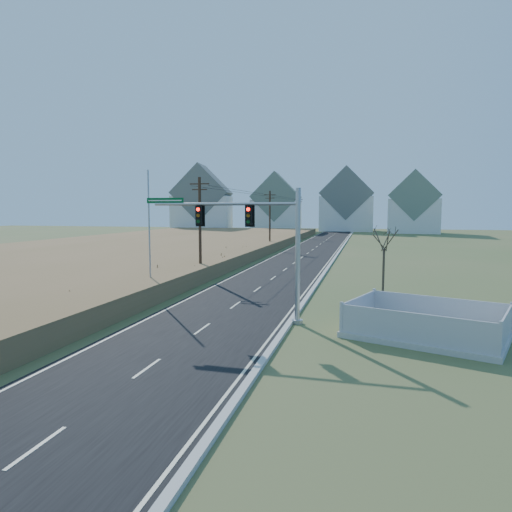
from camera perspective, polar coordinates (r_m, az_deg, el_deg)
The scene contains 16 objects.
ground at distance 25.52m, azimuth -5.15°, elevation -8.06°, with size 260.00×260.00×0.00m, color #445A2C.
road at distance 74.13m, azimuth 7.46°, elevation 1.03°, with size 8.00×180.00×0.06m, color black.
curb at distance 73.79m, azimuth 10.67°, elevation 1.00°, with size 0.30×180.00×0.18m, color #B2AFA8.
reed_marsh at distance 71.29m, azimuth -13.03°, elevation 1.24°, with size 38.00×110.00×1.30m, color olive.
utility_pole_near at distance 41.13m, azimuth -7.02°, elevation 3.76°, with size 1.80×0.26×9.00m.
utility_pole_mid at distance 69.98m, azimuth 1.74°, elevation 4.61°, with size 1.80×0.26×9.00m.
utility_pole_far at distance 99.52m, azimuth 5.36°, elevation 4.93°, with size 1.80×0.26×9.00m.
condo_nw at distance 131.76m, azimuth -6.75°, elevation 6.43°, with size 17.69×13.38×19.05m.
condo_nnw at distance 134.00m, azimuth 2.55°, elevation 6.12°, with size 14.93×11.17×17.03m.
condo_n at distance 135.58m, azimuth 11.26°, elevation 6.30°, with size 15.27×10.20×18.54m.
condo_ne at distance 128.00m, azimuth 19.21°, elevation 5.78°, with size 14.12×10.51×16.52m.
traffic_signal_mast at distance 24.63m, azimuth 0.96°, elevation 1.95°, with size 9.11×0.62×7.25m.
fence_enclosure at distance 23.61m, azimuth 20.44°, elevation -8.78°, with size 8.27×6.94×1.62m.
open_sign at distance 24.04m, azimuth 13.02°, elevation -8.29°, with size 0.46×0.21×0.59m.
flagpole at distance 33.35m, azimuth -13.16°, elevation 1.26°, with size 0.40×0.40×8.91m.
bare_tree at distance 31.75m, azimuth 15.75°, elevation 2.23°, with size 1.99×1.99×5.28m.
Camera 1 is at (8.07, -23.44, 6.09)m, focal length 32.00 mm.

